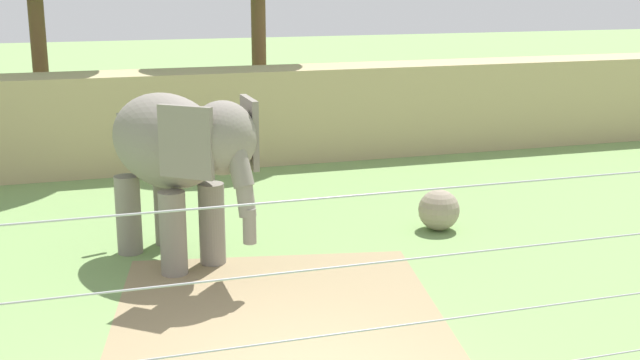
{
  "coord_description": "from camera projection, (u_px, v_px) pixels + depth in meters",
  "views": [
    {
      "loc": [
        -2.73,
        -9.08,
        5.06
      ],
      "look_at": [
        1.67,
        4.88,
        1.4
      ],
      "focal_mm": 45.73,
      "sensor_mm": 36.0,
      "label": 1
    }
  ],
  "objects": [
    {
      "name": "dirt_patch",
      "position": [
        276.0,
        303.0,
        12.98
      ],
      "size": [
        5.79,
        5.44,
        0.01
      ],
      "primitive_type": "cube",
      "rotation": [
        0.0,
        0.0,
        -0.19
      ],
      "color": "#937F5B",
      "rests_on": "ground"
    },
    {
      "name": "elephant",
      "position": [
        176.0,
        151.0,
        14.37
      ],
      "size": [
        2.75,
        3.9,
        3.12
      ],
      "color": "gray",
      "rests_on": "ground"
    },
    {
      "name": "enrichment_ball",
      "position": [
        439.0,
        210.0,
        16.66
      ],
      "size": [
        0.85,
        0.85,
        0.85
      ],
      "primitive_type": "sphere",
      "color": "gray",
      "rests_on": "ground"
    },
    {
      "name": "cable_fence",
      "position": [
        390.0,
        349.0,
        7.63
      ],
      "size": [
        8.18,
        0.25,
        3.32
      ],
      "color": "brown",
      "rests_on": "ground"
    },
    {
      "name": "embankment_wall",
      "position": [
        172.0,
        119.0,
        22.12
      ],
      "size": [
        36.0,
        1.8,
        2.59
      ],
      "primitive_type": "cube",
      "color": "tan",
      "rests_on": "ground"
    }
  ]
}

